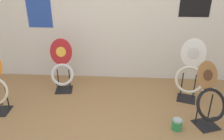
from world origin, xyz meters
The scene contains 5 objects.
wall_back centered at (0.00, 2.07, 1.30)m, with size 8.00×0.07×2.60m.
toilet_seat_display_crimson_swirl centered at (-0.79, 1.47, 0.40)m, with size 0.40×0.32×0.89m.
toilet_seat_display_white_plain centered at (1.27, 1.31, 0.46)m, with size 0.47×0.35×0.99m.
toilet_seat_display_woodgrain centered at (1.36, 0.66, 0.38)m, with size 0.49×0.48×0.85m.
paint_can centered at (0.96, 0.54, 0.08)m, with size 0.14×0.14×0.15m.
Camera 1 is at (0.26, -1.80, 1.89)m, focal length 35.00 mm.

